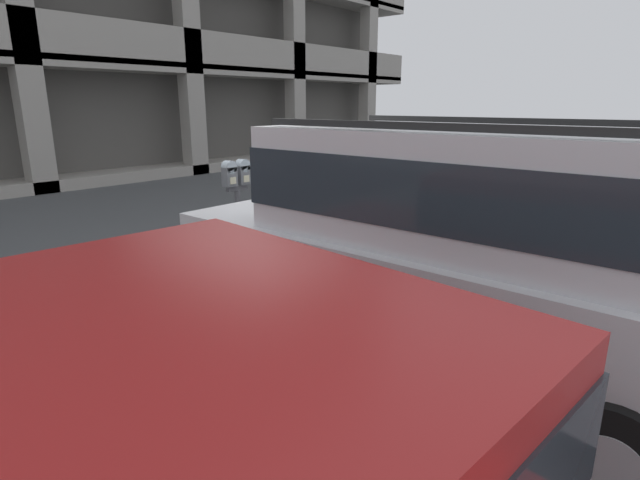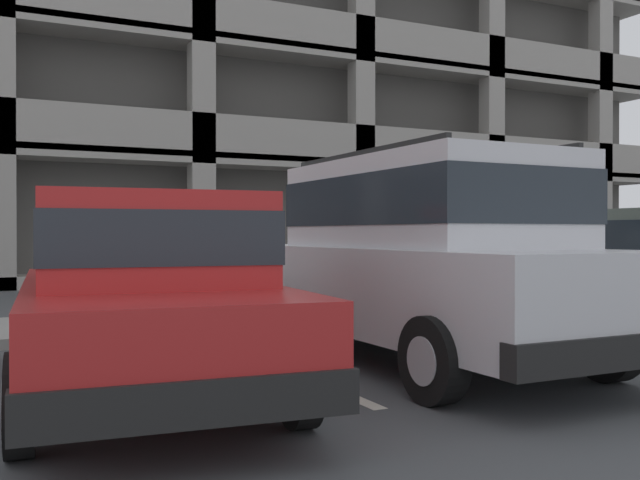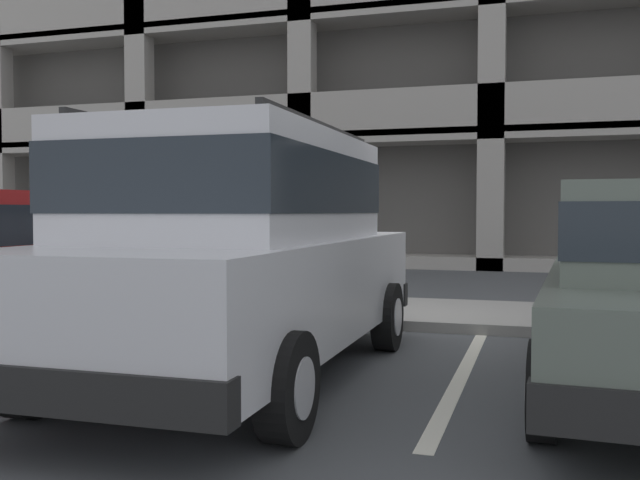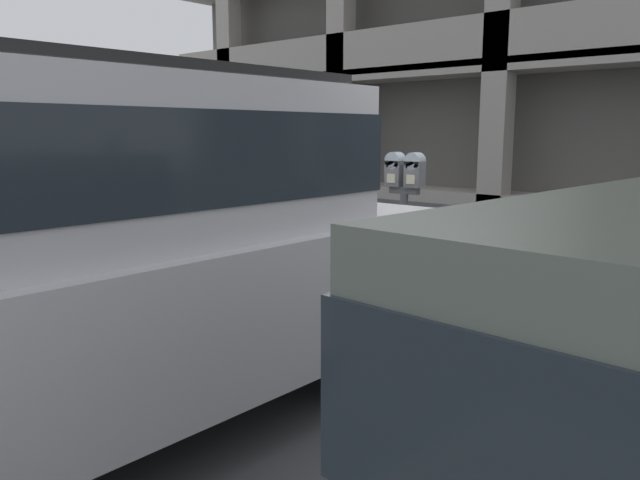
% 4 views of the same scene
% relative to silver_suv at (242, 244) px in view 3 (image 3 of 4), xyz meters
% --- Properties ---
extents(ground_plane, '(80.00, 80.00, 0.10)m').
position_rel_silver_suv_xyz_m(ground_plane, '(0.19, 2.40, -1.14)').
color(ground_plane, '#444749').
extents(sidewalk, '(40.00, 2.20, 0.12)m').
position_rel_silver_suv_xyz_m(sidewalk, '(0.19, 3.70, -1.03)').
color(sidewalk, gray).
rests_on(sidewalk, ground_plane).
extents(parking_stall_lines, '(12.16, 4.80, 0.01)m').
position_rel_silver_suv_xyz_m(parking_stall_lines, '(1.70, 1.00, -1.08)').
color(parking_stall_lines, silver).
rests_on(parking_stall_lines, ground_plane).
extents(silver_suv, '(2.05, 4.79, 2.03)m').
position_rel_silver_suv_xyz_m(silver_suv, '(0.00, 0.00, 0.00)').
color(silver_suv, silver).
rests_on(silver_suv, ground_plane).
extents(parking_meter_near, '(0.35, 0.12, 1.41)m').
position_rel_silver_suv_xyz_m(parking_meter_near, '(0.11, 2.75, 0.08)').
color(parking_meter_near, '#47474C').
rests_on(parking_meter_near, sidewalk).
extents(parking_garage, '(32.00, 10.00, 16.25)m').
position_rel_silver_suv_xyz_m(parking_garage, '(1.19, 16.70, 6.45)').
color(parking_garage, '#54514D').
rests_on(parking_garage, ground_plane).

